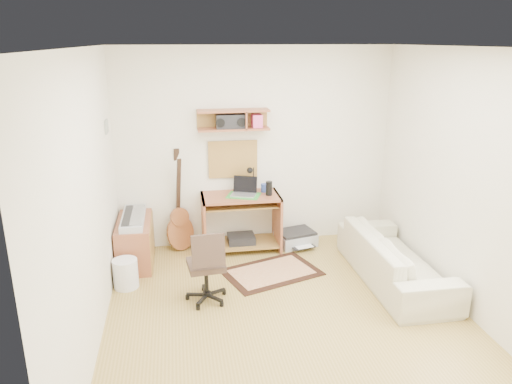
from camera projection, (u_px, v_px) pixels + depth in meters
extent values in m
cube|color=#AC8E47|center=(288.00, 318.00, 4.90)|extent=(3.60, 4.00, 0.01)
cube|color=white|center=(294.00, 46.00, 4.11)|extent=(3.60, 4.00, 0.01)
cube|color=#EEE6CF|center=(255.00, 148.00, 6.39)|extent=(3.60, 0.01, 2.60)
cube|color=#EEE6CF|center=(88.00, 204.00, 4.22)|extent=(0.01, 4.00, 2.60)
cube|color=#EEE6CF|center=(470.00, 185.00, 4.79)|extent=(0.01, 4.00, 2.60)
cube|color=#9C5637|center=(233.00, 120.00, 6.10)|extent=(0.90, 0.25, 0.26)
cube|color=tan|center=(233.00, 159.00, 6.36)|extent=(0.64, 0.03, 0.49)
cube|color=#4C8CBF|center=(107.00, 127.00, 5.51)|extent=(0.02, 0.20, 0.15)
cylinder|color=black|center=(269.00, 188.00, 6.24)|extent=(0.08, 0.08, 0.18)
cylinder|color=#344B9E|center=(264.00, 188.00, 6.38)|extent=(0.08, 0.08, 0.11)
cube|color=black|center=(230.00, 122.00, 6.10)|extent=(0.36, 0.16, 0.18)
cube|color=beige|center=(271.00, 272.00, 5.83)|extent=(1.26, 1.04, 0.01)
cube|color=#9C5637|center=(135.00, 242.00, 6.02)|extent=(0.40, 0.90, 0.55)
cube|color=#B2B5BA|center=(133.00, 218.00, 5.93)|extent=(0.26, 0.84, 0.07)
cylinder|color=white|center=(126.00, 274.00, 5.44)|extent=(0.30, 0.30, 0.33)
cube|color=#A5A8AA|center=(296.00, 239.00, 6.61)|extent=(0.57, 0.49, 0.19)
imported|color=beige|center=(396.00, 251.00, 5.54)|extent=(0.55, 1.88, 0.73)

